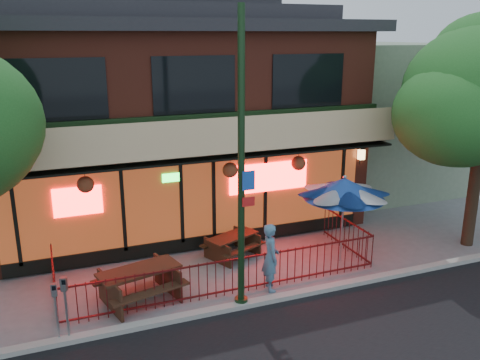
# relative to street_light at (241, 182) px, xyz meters

# --- Properties ---
(ground) EXTENTS (80.00, 80.00, 0.00)m
(ground) POSITION_rel_street_light_xyz_m (-0.00, 0.40, -3.15)
(ground) COLOR gray
(ground) RESTS_ON ground
(curb) EXTENTS (80.00, 0.25, 0.12)m
(curb) POSITION_rel_street_light_xyz_m (-0.00, -0.10, -3.09)
(curb) COLOR #999993
(curb) RESTS_ON ground
(restaurant_building) EXTENTS (12.96, 9.49, 8.05)m
(restaurant_building) POSITION_rel_street_light_xyz_m (-0.00, 7.51, 0.98)
(restaurant_building) COLOR maroon
(restaurant_building) RESTS_ON ground
(neighbor_building) EXTENTS (6.00, 7.00, 6.00)m
(neighbor_building) POSITION_rel_street_light_xyz_m (9.00, 8.10, -0.15)
(neighbor_building) COLOR gray
(neighbor_building) RESTS_ON ground
(patio_fence) EXTENTS (8.44, 2.62, 1.00)m
(patio_fence) POSITION_rel_street_light_xyz_m (-0.00, 0.91, -2.52)
(patio_fence) COLOR #501112
(patio_fence) RESTS_ON ground
(street_light) EXTENTS (0.43, 0.32, 7.00)m
(street_light) POSITION_rel_street_light_xyz_m (0.00, 0.00, 0.00)
(street_light) COLOR black
(street_light) RESTS_ON ground
(picnic_table_left) EXTENTS (2.28, 1.95, 0.85)m
(picnic_table_left) POSITION_rel_street_light_xyz_m (-2.24, 1.14, -2.59)
(picnic_table_left) COLOR #3F2417
(picnic_table_left) RESTS_ON ground
(picnic_table_right) EXTENTS (1.92, 1.73, 0.67)m
(picnic_table_right) POSITION_rel_street_light_xyz_m (0.80, 2.73, -2.71)
(picnic_table_right) COLOR #362113
(picnic_table_right) RESTS_ON ground
(patio_umbrella) EXTENTS (2.28, 2.28, 2.61)m
(patio_umbrella) POSITION_rel_street_light_xyz_m (3.60, 1.28, -0.92)
(patio_umbrella) COLOR gray
(patio_umbrella) RESTS_ON ground
(pedestrian) EXTENTS (0.53, 0.72, 1.80)m
(pedestrian) POSITION_rel_street_light_xyz_m (1.00, 0.50, -2.25)
(pedestrian) COLOR teal
(pedestrian) RESTS_ON ground
(parking_meter_near) EXTENTS (0.16, 0.15, 1.49)m
(parking_meter_near) POSITION_rel_street_light_xyz_m (-4.00, 0.00, -2.14)
(parking_meter_near) COLOR gray
(parking_meter_near) RESTS_ON ground
(parking_meter_far) EXTENTS (0.13, 0.12, 1.39)m
(parking_meter_far) POSITION_rel_street_light_xyz_m (-4.20, 0.00, -2.21)
(parking_meter_far) COLOR gray
(parking_meter_far) RESTS_ON ground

